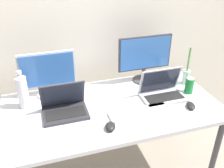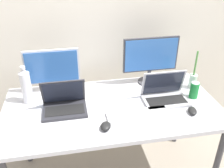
% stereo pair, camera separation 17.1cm
% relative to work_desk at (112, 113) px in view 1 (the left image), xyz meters
% --- Properties ---
extents(wall_back, '(7.00, 0.08, 2.60)m').
position_rel_work_desk_xyz_m(wall_back, '(0.00, 0.59, 0.62)').
color(wall_back, silver).
rests_on(wall_back, ground).
extents(work_desk, '(1.55, 0.79, 0.74)m').
position_rel_work_desk_xyz_m(work_desk, '(0.00, 0.00, 0.00)').
color(work_desk, '#424247').
rests_on(work_desk, ground).
extents(monitor_left, '(0.41, 0.21, 0.35)m').
position_rel_work_desk_xyz_m(monitor_left, '(-0.41, 0.30, 0.24)').
color(monitor_left, silver).
rests_on(monitor_left, work_desk).
extents(monitor_center, '(0.45, 0.18, 0.39)m').
position_rel_work_desk_xyz_m(monitor_center, '(0.37, 0.29, 0.29)').
color(monitor_center, '#38383D').
rests_on(monitor_center, work_desk).
extents(laptop_silver, '(0.30, 0.22, 0.22)m').
position_rel_work_desk_xyz_m(laptop_silver, '(-0.34, 0.02, 0.12)').
color(laptop_silver, '#2D2D33').
rests_on(laptop_silver, work_desk).
extents(laptop_secondary, '(0.33, 0.21, 0.22)m').
position_rel_work_desk_xyz_m(laptop_secondary, '(0.40, 0.01, 0.12)').
color(laptop_secondary, '#B7B7BC').
rests_on(laptop_secondary, work_desk).
extents(keyboard_main, '(0.42, 0.13, 0.02)m').
position_rel_work_desk_xyz_m(keyboard_main, '(0.15, -0.15, 0.07)').
color(keyboard_main, white).
rests_on(keyboard_main, work_desk).
extents(mouse_by_keyboard, '(0.09, 0.11, 0.04)m').
position_rel_work_desk_xyz_m(mouse_by_keyboard, '(-0.09, -0.24, 0.08)').
color(mouse_by_keyboard, black).
rests_on(mouse_by_keyboard, work_desk).
extents(mouse_by_laptop, '(0.09, 0.11, 0.03)m').
position_rel_work_desk_xyz_m(mouse_by_laptop, '(0.53, -0.19, 0.08)').
color(mouse_by_laptop, black).
rests_on(mouse_by_laptop, work_desk).
extents(water_bottle, '(0.08, 0.08, 0.29)m').
position_rel_work_desk_xyz_m(water_bottle, '(-0.60, 0.17, 0.20)').
color(water_bottle, silver).
rests_on(water_bottle, work_desk).
extents(soda_can_near_keyboard, '(0.07, 0.07, 0.13)m').
position_rel_work_desk_xyz_m(soda_can_near_keyboard, '(0.63, -0.00, 0.13)').
color(soda_can_near_keyboard, '#197F33').
rests_on(soda_can_near_keyboard, work_desk).
extents(bamboo_vase, '(0.06, 0.06, 0.32)m').
position_rel_work_desk_xyz_m(bamboo_vase, '(0.69, 0.14, 0.13)').
color(bamboo_vase, '#B2D1B7').
rests_on(bamboo_vase, work_desk).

